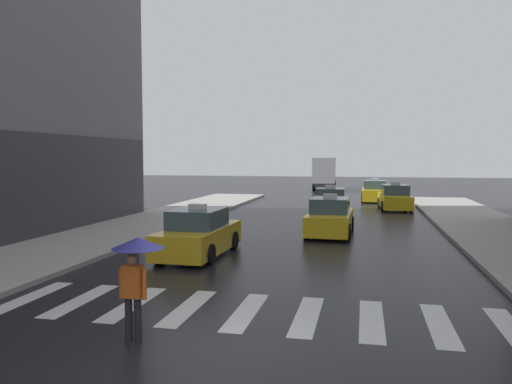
# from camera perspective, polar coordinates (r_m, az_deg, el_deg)

# --- Properties ---
(ground_plane) EXTENTS (160.00, 160.00, 0.00)m
(ground_plane) POSITION_cam_1_polar(r_m,az_deg,el_deg) (8.57, -6.08, -19.41)
(ground_plane) COLOR black
(crosswalk_markings) EXTENTS (11.30, 2.80, 0.01)m
(crosswalk_markings) POSITION_cam_1_polar(r_m,az_deg,el_deg) (11.28, -1.13, -13.53)
(crosswalk_markings) COLOR silver
(crosswalk_markings) RESTS_ON ground
(taxi_lead) EXTENTS (2.01, 4.58, 1.80)m
(taxi_lead) POSITION_cam_1_polar(r_m,az_deg,el_deg) (17.39, -6.60, -4.87)
(taxi_lead) COLOR gold
(taxi_lead) RESTS_ON ground
(taxi_second) EXTENTS (2.01, 4.58, 1.80)m
(taxi_second) POSITION_cam_1_polar(r_m,az_deg,el_deg) (22.19, 8.51, -2.96)
(taxi_second) COLOR yellow
(taxi_second) RESTS_ON ground
(taxi_third) EXTENTS (2.05, 4.60, 1.80)m
(taxi_third) POSITION_cam_1_polar(r_m,az_deg,el_deg) (29.05, 8.51, -1.32)
(taxi_third) COLOR gold
(taxi_third) RESTS_ON ground
(taxi_fourth) EXTENTS (2.11, 4.62, 1.80)m
(taxi_fourth) POSITION_cam_1_polar(r_m,az_deg,el_deg) (33.54, 15.65, -0.71)
(taxi_fourth) COLOR yellow
(taxi_fourth) RESTS_ON ground
(taxi_fifth) EXTENTS (1.94, 4.55, 1.80)m
(taxi_fifth) POSITION_cam_1_polar(r_m,az_deg,el_deg) (39.24, 13.41, -0.01)
(taxi_fifth) COLOR yellow
(taxi_fifth) RESTS_ON ground
(box_truck) EXTENTS (2.56, 7.63, 3.35)m
(box_truck) POSITION_cam_1_polar(r_m,az_deg,el_deg) (51.72, 7.87, 2.26)
(box_truck) COLOR #2D2D2D
(box_truck) RESTS_ON ground
(pedestrian_with_umbrella) EXTENTS (0.96, 0.96, 1.94)m
(pedestrian_with_umbrella) POSITION_cam_1_polar(r_m,az_deg,el_deg) (9.45, -13.60, -7.63)
(pedestrian_with_umbrella) COLOR black
(pedestrian_with_umbrella) RESTS_ON ground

